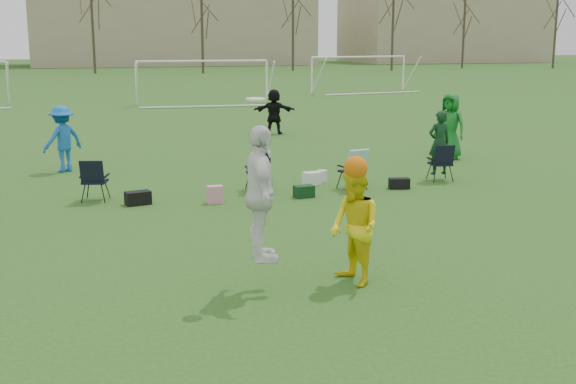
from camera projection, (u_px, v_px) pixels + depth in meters
name	position (u px, v px, depth m)	size (l,w,h in m)	color
ground	(364.00, 317.00, 9.59)	(260.00, 260.00, 0.00)	#285319
fielder_blue	(63.00, 139.00, 19.90)	(1.19, 0.68, 1.83)	blue
fielder_green_far	(450.00, 126.00, 21.98)	(0.99, 0.64, 2.02)	#136C22
fielder_black	(274.00, 112.00, 27.82)	(1.61, 0.51, 1.74)	black
center_contest	(307.00, 209.00, 10.48)	(2.13, 1.20, 2.83)	white
sideline_setup	(322.00, 166.00, 17.74)	(9.39, 1.92, 1.82)	#0E3318
goal_mid	(203.00, 70.00, 40.21)	(7.40, 0.63, 2.46)	white
goal_right	(359.00, 64.00, 49.33)	(7.35, 1.14, 2.46)	white
tree_line	(96.00, 24.00, 73.76)	(110.28, 3.28, 11.40)	#382B21
building_row	(134.00, 21.00, 99.88)	(126.00, 16.00, 13.00)	tan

